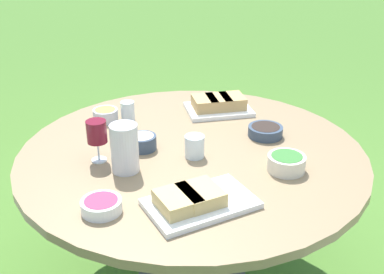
% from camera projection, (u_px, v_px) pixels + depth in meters
% --- Properties ---
extents(dining_table, '(1.42, 1.42, 0.70)m').
position_uv_depth(dining_table, '(192.00, 169.00, 2.01)').
color(dining_table, '#4C4C51').
rests_on(dining_table, ground_plane).
extents(water_pitcher, '(0.11, 0.10, 0.19)m').
position_uv_depth(water_pitcher, '(125.00, 148.00, 1.78)').
color(water_pitcher, silver).
rests_on(water_pitcher, dining_table).
extents(wine_glass, '(0.08, 0.08, 0.17)m').
position_uv_depth(wine_glass, '(97.00, 133.00, 1.84)').
color(wine_glass, silver).
rests_on(wine_glass, dining_table).
extents(platter_bread_main, '(0.30, 0.36, 0.08)m').
position_uv_depth(platter_bread_main, '(219.00, 105.00, 2.33)').
color(platter_bread_main, white).
rests_on(platter_bread_main, dining_table).
extents(platter_charcuterie, '(0.38, 0.42, 0.07)m').
position_uv_depth(platter_charcuterie, '(195.00, 201.00, 1.58)').
color(platter_charcuterie, white).
rests_on(platter_charcuterie, dining_table).
extents(bowl_fries, '(0.11, 0.11, 0.06)m').
position_uv_depth(bowl_fries, '(106.00, 115.00, 2.22)').
color(bowl_fries, silver).
rests_on(bowl_fries, dining_table).
extents(bowl_salad, '(0.14, 0.14, 0.06)m').
position_uv_depth(bowl_salad, '(286.00, 162.00, 1.81)').
color(bowl_salad, beige).
rests_on(bowl_salad, dining_table).
extents(bowl_olives, '(0.15, 0.15, 0.05)m').
position_uv_depth(bowl_olives, '(265.00, 131.00, 2.08)').
color(bowl_olives, '#334256').
rests_on(bowl_olives, dining_table).
extents(bowl_dip_red, '(0.13, 0.13, 0.04)m').
position_uv_depth(bowl_dip_red, '(101.00, 205.00, 1.57)').
color(bowl_dip_red, white).
rests_on(bowl_dip_red, dining_table).
extents(bowl_dip_cream, '(0.11, 0.11, 0.06)m').
position_uv_depth(bowl_dip_cream, '(143.00, 141.00, 1.97)').
color(bowl_dip_cream, '#334256').
rests_on(bowl_dip_cream, dining_table).
extents(cup_water_near, '(0.06, 0.06, 0.09)m').
position_uv_depth(cup_water_near, '(128.00, 111.00, 2.23)').
color(cup_water_near, silver).
rests_on(cup_water_near, dining_table).
extents(cup_water_far, '(0.08, 0.08, 0.09)m').
position_uv_depth(cup_water_far, '(195.00, 146.00, 1.90)').
color(cup_water_far, silver).
rests_on(cup_water_far, dining_table).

